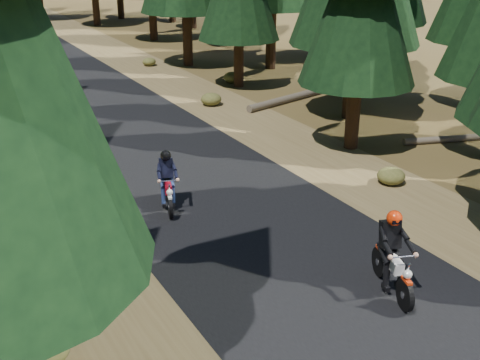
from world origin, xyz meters
name	(u,v)px	position (x,y,z in m)	size (l,w,h in m)	color
ground	(270,243)	(0.00, 0.00, 0.00)	(120.00, 120.00, 0.00)	#4C3A1B
road	(184,175)	(0.00, 5.00, 0.01)	(6.00, 100.00, 0.01)	black
shoulder_l	(30,206)	(-4.60, 5.00, 0.00)	(3.20, 100.00, 0.01)	brown
shoulder_r	(307,150)	(4.60, 5.00, 0.00)	(3.20, 100.00, 0.01)	brown
log_near	(296,97)	(7.96, 10.63, 0.16)	(0.32, 0.32, 5.83)	#4C4233
log_far	(458,138)	(9.81, 3.13, 0.12)	(0.24, 0.24, 4.14)	#4C4233
understory_shrubs	(142,145)	(-0.40, 7.57, 0.26)	(14.92, 31.43, 0.62)	#474C1E
rider_lead	(393,267)	(1.06, -3.00, 0.60)	(1.22, 2.07, 1.77)	silver
rider_follow	(168,190)	(-1.37, 2.99, 0.54)	(1.06, 1.88, 1.60)	maroon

